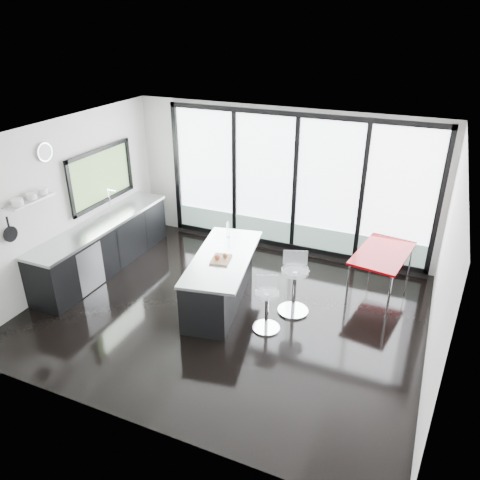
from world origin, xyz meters
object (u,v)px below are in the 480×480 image
at_px(island, 219,278).
at_px(bar_stool_far, 294,291).
at_px(red_table, 380,271).
at_px(bar_stool_near, 267,310).

distance_m(island, bar_stool_far, 1.22).
relative_size(bar_stool_far, red_table, 0.57).
relative_size(island, bar_stool_near, 3.36).
relative_size(island, bar_stool_far, 2.84).
xyz_separation_m(island, red_table, (2.35, 1.41, -0.07)).
bearing_deg(red_table, bar_stool_near, -127.29).
height_order(island, bar_stool_far, island).
relative_size(island, red_table, 1.63).
relative_size(bar_stool_near, red_table, 0.48).
distance_m(island, bar_stool_near, 1.06).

